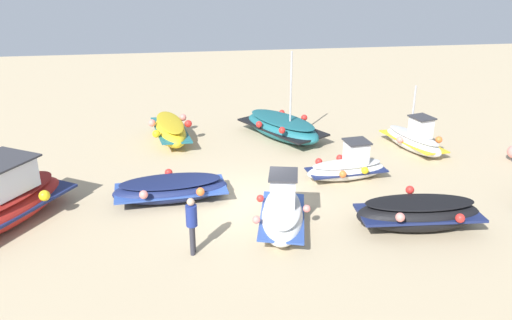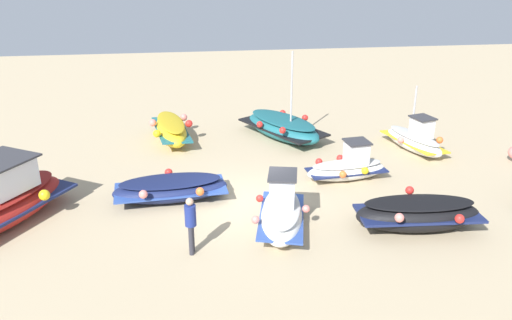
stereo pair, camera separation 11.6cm
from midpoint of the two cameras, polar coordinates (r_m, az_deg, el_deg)
ground_plane at (r=18.11m, az=-1.03°, el=-4.61°), size 56.81×56.81×0.00m
fishing_boat_0 at (r=16.31m, az=2.67°, el=-5.62°), size 2.02×3.54×1.78m
fishing_boat_2 at (r=23.95m, az=-9.38°, el=3.26°), size 1.94×4.05×1.04m
fishing_boat_3 at (r=20.02m, az=9.74°, el=-0.74°), size 3.18×1.71×1.50m
fishing_boat_5 at (r=23.52m, az=16.58°, el=2.18°), size 2.04×3.58×2.81m
fishing_boat_6 at (r=17.01m, az=16.97°, el=-5.50°), size 3.95×2.07×1.09m
fishing_boat_7 at (r=18.37m, az=-9.38°, el=-3.09°), size 4.05×2.14×0.85m
fishing_boat_9 at (r=24.06m, az=2.67°, el=3.60°), size 3.81×4.82×4.04m
person_walking at (r=14.90m, az=-7.19°, el=-6.68°), size 0.32×0.32×1.74m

